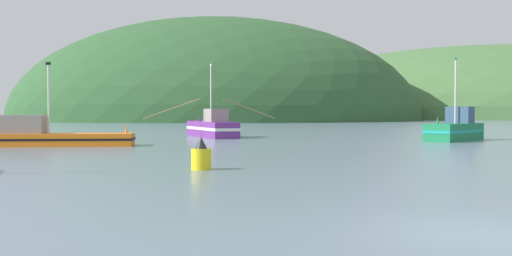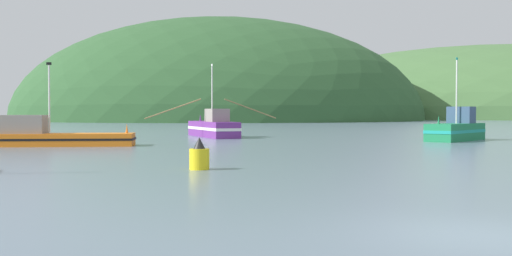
% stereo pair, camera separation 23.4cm
% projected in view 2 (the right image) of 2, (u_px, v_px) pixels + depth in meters
% --- Properties ---
extents(ground_plane, '(600.00, 600.00, 0.00)m').
position_uv_depth(ground_plane, '(480.00, 235.00, 12.16)').
color(ground_plane, slate).
extents(hill_far_left, '(114.86, 91.89, 57.12)m').
position_uv_depth(hill_far_left, '(220.00, 120.00, 171.36)').
color(hill_far_left, '#2D562D').
rests_on(hill_far_left, ground).
extents(hill_far_center, '(203.96, 163.17, 55.81)m').
position_uv_depth(hill_far_center, '(498.00, 117.00, 240.17)').
color(hill_far_center, '#47703D').
rests_on(hill_far_center, ground).
extents(fishing_boat_green, '(6.87, 7.06, 7.07)m').
position_uv_depth(fishing_boat_green, '(456.00, 130.00, 51.27)').
color(fishing_boat_green, '#197A47').
rests_on(fishing_boat_green, ground).
extents(fishing_boat_orange, '(12.21, 3.18, 6.01)m').
position_uv_depth(fishing_boat_orange, '(44.00, 137.00, 43.19)').
color(fishing_boat_orange, orange).
rests_on(fishing_boat_orange, ground).
extents(fishing_boat_purple, '(12.76, 10.28, 7.14)m').
position_uv_depth(fishing_boat_purple, '(213.00, 127.00, 58.78)').
color(fishing_boat_purple, '#6B2D84').
rests_on(fishing_boat_purple, ground).
extents(channel_buoy, '(0.86, 0.86, 1.40)m').
position_uv_depth(channel_buoy, '(199.00, 156.00, 25.86)').
color(channel_buoy, yellow).
rests_on(channel_buoy, ground).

